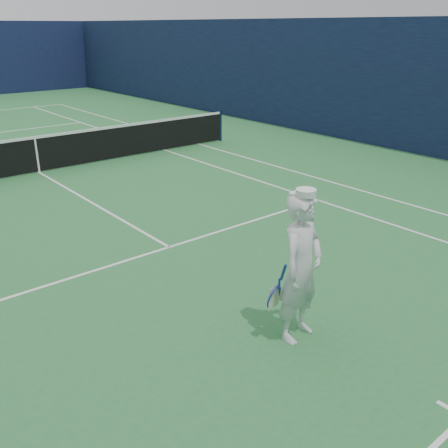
% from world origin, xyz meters
% --- Properties ---
extents(ground, '(80.00, 80.00, 0.00)m').
position_xyz_m(ground, '(0.00, 0.00, 0.00)').
color(ground, '#2B7139').
rests_on(ground, ground).
extents(court_markings, '(11.03, 23.83, 0.01)m').
position_xyz_m(court_markings, '(0.00, 0.00, 0.00)').
color(court_markings, white).
rests_on(court_markings, ground).
extents(windscreen_fence, '(20.12, 36.12, 4.00)m').
position_xyz_m(windscreen_fence, '(0.00, 0.00, 2.00)').
color(windscreen_fence, '#0F1638').
rests_on(windscreen_fence, ground).
extents(tennis_net, '(12.88, 0.09, 1.07)m').
position_xyz_m(tennis_net, '(0.00, 0.00, 0.55)').
color(tennis_net, '#141E4C').
rests_on(tennis_net, ground).
extents(tennis_player, '(0.86, 0.59, 2.00)m').
position_xyz_m(tennis_player, '(-0.24, -9.77, 0.97)').
color(tennis_player, white).
rests_on(tennis_player, ground).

